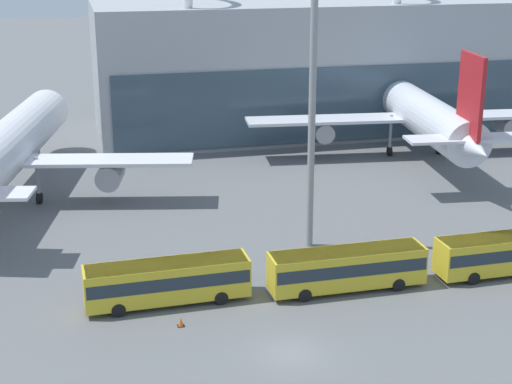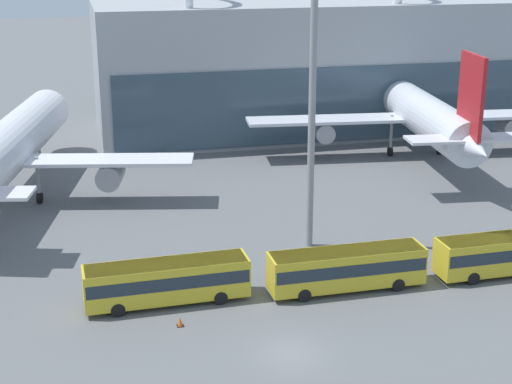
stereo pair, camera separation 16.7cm
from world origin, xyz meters
name	(u,v)px [view 1 (the left image)]	position (x,y,z in m)	size (l,w,h in m)	color
ground_plane	(291,352)	(0.00, 0.00, 0.00)	(440.00, 440.00, 0.00)	slate
airliner_at_gate_near	(4,151)	(-19.21, 35.34, 5.20)	(36.97, 40.35, 14.33)	silver
airliner_at_gate_far	(415,109)	(27.50, 42.50, 5.46)	(40.91, 43.79, 14.41)	silver
shuttle_bus_0	(167,280)	(-6.69, 8.86, 1.85)	(11.90, 3.01, 3.14)	gold
shuttle_bus_1	(347,267)	(6.65, 8.05, 1.85)	(11.85, 2.82, 3.14)	gold
shuttle_bus_2	(509,251)	(19.99, 7.93, 1.85)	(11.88, 2.92, 3.14)	gold
floodlight_mast	(315,1)	(6.50, 17.06, 20.49)	(3.16, 3.16, 28.76)	gray
traffic_cone_0	(181,322)	(-6.30, 5.15, 0.32)	(0.48, 0.48, 0.66)	black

